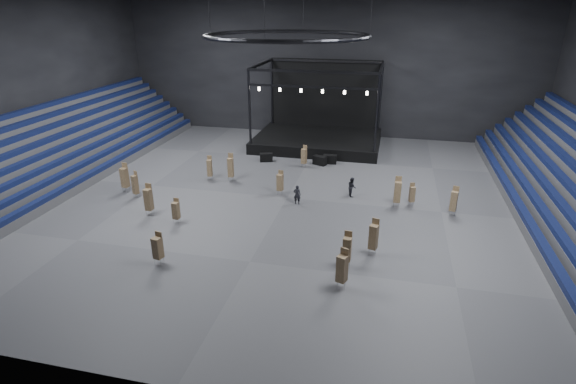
% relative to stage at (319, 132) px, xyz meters
% --- Properties ---
extents(floor, '(50.00, 50.00, 0.00)m').
position_rel_stage_xyz_m(floor, '(-0.00, -16.24, -1.45)').
color(floor, '#49494C').
rests_on(floor, ground).
extents(wall_back, '(50.00, 0.20, 18.00)m').
position_rel_stage_xyz_m(wall_back, '(-0.00, 4.76, 7.55)').
color(wall_back, black).
rests_on(wall_back, ground).
extents(wall_front, '(50.00, 0.20, 18.00)m').
position_rel_stage_xyz_m(wall_front, '(-0.00, -37.24, 7.55)').
color(wall_front, black).
rests_on(wall_front, ground).
extents(wall_left, '(0.20, 42.00, 18.00)m').
position_rel_stage_xyz_m(wall_left, '(-25.00, -16.24, 7.55)').
color(wall_left, black).
rests_on(wall_left, ground).
extents(bleachers_left, '(7.20, 40.00, 6.40)m').
position_rel_stage_xyz_m(bleachers_left, '(-22.94, -16.24, 0.28)').
color(bleachers_left, '#49494C').
rests_on(bleachers_left, floor).
extents(stage, '(14.00, 10.00, 9.20)m').
position_rel_stage_xyz_m(stage, '(0.00, 0.00, 0.00)').
color(stage, black).
rests_on(stage, floor).
extents(truss_ring, '(12.30, 12.30, 5.15)m').
position_rel_stage_xyz_m(truss_ring, '(-0.00, -16.24, 11.55)').
color(truss_ring, black).
rests_on(truss_ring, ceiling).
extents(flight_case_left, '(1.44, 1.03, 0.87)m').
position_rel_stage_xyz_m(flight_case_left, '(-4.30, -7.37, -1.02)').
color(flight_case_left, black).
rests_on(flight_case_left, floor).
extents(flight_case_mid, '(1.51, 1.18, 0.90)m').
position_rel_stage_xyz_m(flight_case_mid, '(1.30, -7.17, -1.00)').
color(flight_case_mid, black).
rests_on(flight_case_mid, floor).
extents(flight_case_right, '(1.38, 0.75, 0.90)m').
position_rel_stage_xyz_m(flight_case_right, '(2.25, -6.54, -1.00)').
color(flight_case_right, black).
rests_on(flight_case_right, floor).
extents(chair_stack_0, '(0.53, 0.53, 2.56)m').
position_rel_stage_xyz_m(chair_stack_0, '(-9.63, -21.84, -0.11)').
color(chair_stack_0, silver).
rests_on(chair_stack_0, floor).
extents(chair_stack_1, '(0.64, 0.64, 2.51)m').
position_rel_stage_xyz_m(chair_stack_1, '(7.53, -23.98, -0.15)').
color(chair_stack_1, silver).
rests_on(chair_stack_1, floor).
extents(chair_stack_2, '(0.62, 0.62, 2.19)m').
position_rel_stage_xyz_m(chair_stack_2, '(-5.49, -28.22, -0.27)').
color(chair_stack_2, silver).
rests_on(chair_stack_2, floor).
extents(chair_stack_3, '(0.54, 0.54, 2.57)m').
position_rel_stage_xyz_m(chair_stack_3, '(9.00, -15.99, -0.11)').
color(chair_stack_3, silver).
rests_on(chair_stack_3, floor).
extents(chair_stack_4, '(0.54, 0.54, 2.38)m').
position_rel_stage_xyz_m(chair_stack_4, '(6.02, -25.86, -0.20)').
color(chair_stack_4, silver).
rests_on(chair_stack_4, floor).
extents(chair_stack_5, '(0.51, 0.51, 1.93)m').
position_rel_stage_xyz_m(chair_stack_5, '(10.17, -15.45, -0.43)').
color(chair_stack_5, silver).
rests_on(chair_stack_5, floor).
extents(chair_stack_6, '(0.56, 0.56, 2.16)m').
position_rel_stage_xyz_m(chair_stack_6, '(-0.76, -15.64, -0.31)').
color(chair_stack_6, silver).
rests_on(chair_stack_6, floor).
extents(chair_stack_7, '(0.48, 0.48, 2.32)m').
position_rel_stage_xyz_m(chair_stack_7, '(-7.99, -13.62, -0.26)').
color(chair_stack_7, silver).
rests_on(chair_stack_7, floor).
extents(chair_stack_8, '(0.59, 0.59, 2.60)m').
position_rel_stage_xyz_m(chair_stack_8, '(-14.00, -18.05, -0.09)').
color(chair_stack_8, silver).
rests_on(chair_stack_8, floor).
extents(chair_stack_9, '(0.60, 0.60, 2.37)m').
position_rel_stage_xyz_m(chair_stack_9, '(13.24, -16.63, -0.21)').
color(chair_stack_9, silver).
rests_on(chair_stack_9, floor).
extents(chair_stack_10, '(0.69, 0.69, 2.50)m').
position_rel_stage_xyz_m(chair_stack_10, '(5.99, -28.22, -0.14)').
color(chair_stack_10, silver).
rests_on(chair_stack_10, floor).
extents(chair_stack_11, '(0.58, 0.58, 2.25)m').
position_rel_stage_xyz_m(chair_stack_11, '(-0.13, -8.22, -0.28)').
color(chair_stack_11, silver).
rests_on(chair_stack_11, floor).
extents(chair_stack_12, '(0.57, 0.57, 2.34)m').
position_rel_stage_xyz_m(chair_stack_12, '(-12.47, -18.99, -0.25)').
color(chair_stack_12, silver).
rests_on(chair_stack_12, floor).
extents(chair_stack_13, '(0.49, 0.49, 1.98)m').
position_rel_stage_xyz_m(chair_stack_13, '(-6.96, -22.69, -0.39)').
color(chair_stack_13, silver).
rests_on(chair_stack_13, floor).
extents(chair_stack_14, '(0.53, 0.53, 2.63)m').
position_rel_stage_xyz_m(chair_stack_14, '(-5.98, -13.47, -0.10)').
color(chair_stack_14, silver).
rests_on(chair_stack_14, floor).
extents(man_center, '(0.63, 0.43, 1.64)m').
position_rel_stage_xyz_m(man_center, '(1.07, -17.27, -0.63)').
color(man_center, black).
rests_on(man_center, floor).
extents(crew_member, '(0.88, 0.98, 1.67)m').
position_rel_stage_xyz_m(crew_member, '(5.26, -14.59, -0.61)').
color(crew_member, black).
rests_on(crew_member, floor).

